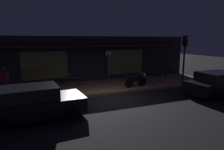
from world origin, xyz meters
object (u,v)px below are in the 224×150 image
object	(u,v)px
motorcycle	(136,80)
sign_post	(108,63)
traffic_light_pole	(184,52)
person_photographer	(5,81)
bicycle_parked	(158,79)
bicycle_extra	(73,80)
parked_car_near	(33,103)
parked_car_far	(218,84)

from	to	relation	value
motorcycle	sign_post	xyz separation A→B (m)	(-1.03, 2.61, 0.86)
traffic_light_pole	person_photographer	bearing A→B (deg)	171.30
bicycle_parked	person_photographer	xyz separation A→B (m)	(-9.97, 0.35, 0.52)
bicycle_extra	sign_post	world-z (taller)	sign_post
person_photographer	traffic_light_pole	distance (m)	11.30
bicycle_extra	person_photographer	distance (m)	4.29
bicycle_parked	bicycle_extra	xyz separation A→B (m)	(-5.92, 1.70, 0.00)
bicycle_extra	sign_post	xyz separation A→B (m)	(2.91, 0.58, 1.00)
bicycle_parked	bicycle_extra	distance (m)	6.16
motorcycle	bicycle_parked	distance (m)	2.01
bicycle_extra	parked_car_near	world-z (taller)	parked_car_near
parked_car_far	person_photographer	bearing A→B (deg)	161.99
bicycle_parked	traffic_light_pole	xyz separation A→B (m)	(1.11, -1.35, 1.97)
sign_post	bicycle_parked	bearing A→B (deg)	-37.13
motorcycle	parked_car_near	bearing A→B (deg)	-155.55
motorcycle	parked_car_far	bearing A→B (deg)	-39.42
motorcycle	person_photographer	xyz separation A→B (m)	(-7.99, 0.68, 0.38)
bicycle_parked	bicycle_extra	bearing A→B (deg)	164.02
bicycle_extra	person_photographer	size ratio (longest dim) A/B	0.90
sign_post	traffic_light_pole	world-z (taller)	traffic_light_pole
bicycle_extra	bicycle_parked	bearing A→B (deg)	-15.98
person_photographer	sign_post	world-z (taller)	sign_post
bicycle_parked	parked_car_far	xyz separation A→B (m)	(1.88, -3.50, 0.20)
bicycle_extra	sign_post	distance (m)	3.14
bicycle_parked	bicycle_extra	size ratio (longest dim) A/B	1.09
bicycle_extra	traffic_light_pole	world-z (taller)	traffic_light_pole
bicycle_extra	motorcycle	bearing A→B (deg)	-27.18
bicycle_parked	traffic_light_pole	distance (m)	2.63
person_photographer	traffic_light_pole	bearing A→B (deg)	-8.70
parked_car_far	traffic_light_pole	bearing A→B (deg)	109.57
motorcycle	bicycle_parked	world-z (taller)	motorcycle
traffic_light_pole	parked_car_near	xyz separation A→B (m)	(-9.64, -1.96, -1.77)
person_photographer	parked_car_near	world-z (taller)	person_photographer
bicycle_extra	parked_car_far	size ratio (longest dim) A/B	0.36
sign_post	traffic_light_pole	size ratio (longest dim) A/B	0.67
bicycle_extra	parked_car_near	xyz separation A→B (m)	(-2.60, -5.00, 0.20)
bicycle_extra	traffic_light_pole	bearing A→B (deg)	-23.38
person_photographer	parked_car_far	world-z (taller)	person_photographer
bicycle_parked	person_photographer	world-z (taller)	person_photographer
parked_car_far	parked_car_near	bearing A→B (deg)	178.91
motorcycle	parked_car_near	world-z (taller)	parked_car_near
bicycle_extra	person_photographer	xyz separation A→B (m)	(-4.04, -1.35, 0.52)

